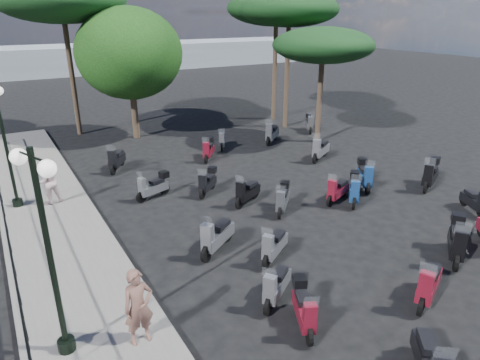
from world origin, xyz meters
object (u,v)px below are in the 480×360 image
scooter_15 (337,191)px  scooter_9 (282,200)px  scooter_27 (430,175)px  scooter_26 (474,201)px  scooter_23 (272,134)px  scooter_5 (117,160)px  scooter_10 (208,183)px  scooter_21 (354,190)px  lamp_post_1 (48,244)px  scooter_14 (457,241)px  scooter_17 (222,141)px  scooter_13 (428,285)px  scooter_28 (365,176)px  scooter_11 (209,150)px  scooter_3 (274,246)px  broadleaf_tree (129,54)px  scooter_22 (320,150)px  pine_2 (61,1)px  lamp_post_2 (5,140)px  scooter_8 (217,236)px  scooter_4 (153,187)px  scooter_16 (247,192)px  woman (138,307)px  scooter_1 (304,309)px  scooter_29 (309,124)px  pine_0 (276,8)px  pine_1 (289,10)px  pine_3 (323,46)px  scooter_2 (276,286)px

scooter_15 → scooter_9: bearing=59.4°
scooter_27 → scooter_26: bearing=137.9°
scooter_9 → scooter_23: (4.57, 7.27, 0.04)m
scooter_5 → scooter_10: size_ratio=1.23×
scooter_5 → scooter_21: bearing=163.3°
lamp_post_1 → scooter_14: size_ratio=2.74×
scooter_23 → scooter_17: bearing=40.3°
scooter_13 → scooter_28: size_ratio=1.06×
scooter_11 → scooter_17: 1.90m
scooter_3 → scooter_26: (7.84, -1.05, -0.02)m
scooter_21 → broadleaf_tree: 13.99m
scooter_22 → pine_2: size_ratio=0.20×
lamp_post_2 → scooter_8: 8.09m
scooter_9 → scooter_23: scooter_23 is taller
scooter_4 → scooter_16: 3.58m
woman → scooter_4: woman is taller
scooter_1 → scooter_29: (10.91, 13.13, 0.02)m
scooter_1 → broadleaf_tree: bearing=-69.5°
woman → pine_2: size_ratio=0.21×
scooter_9 → pine_2: (-3.98, 14.44, 6.68)m
scooter_14 → broadleaf_tree: (-3.81, 17.06, 4.01)m
scooter_11 → scooter_22: size_ratio=0.81×
scooter_28 → pine_0: 13.79m
scooter_14 → pine_1: bearing=-54.6°
scooter_3 → scooter_9: (2.07, 2.44, 0.03)m
scooter_14 → scooter_4: bearing=-1.5°
scooter_29 → scooter_26: bearing=112.7°
scooter_13 → scooter_16: 7.19m
lamp_post_2 → scooter_28: bearing=-6.0°
scooter_11 → pine_3: size_ratio=0.22×
scooter_3 → scooter_5: 9.81m
scooter_17 → scooter_22: (3.11, -4.07, 0.09)m
lamp_post_2 → scooter_29: lamp_post_2 is taller
scooter_2 → scooter_9: bearing=-73.0°
scooter_5 → scooter_13: (3.86, -13.14, 0.01)m
lamp_post_1 → pine_1: pine_1 is taller
scooter_15 → pine_3: 9.26m
scooter_2 → scooter_10: (1.59, 6.84, 0.02)m
scooter_3 → broadleaf_tree: size_ratio=0.20×
lamp_post_2 → pine_1: pine_1 is taller
scooter_11 → pine_2: (-4.36, 7.94, 6.67)m
scooter_10 → scooter_27: bearing=-158.9°
scooter_27 → scooter_13: bearing=100.0°
scooter_17 → scooter_11: bearing=71.9°
woman → scooter_11: woman is taller
lamp_post_2 → scooter_17: 10.45m
lamp_post_2 → scooter_22: (12.94, -1.27, -2.09)m
pine_3 → scooter_21: bearing=-120.8°
scooter_2 → scooter_4: (-0.38, 7.49, 0.02)m
scooter_3 → scooter_17: size_ratio=1.05×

